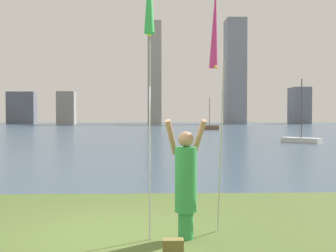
{
  "coord_description": "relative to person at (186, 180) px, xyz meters",
  "views": [
    {
      "loc": [
        0.91,
        -6.87,
        2.01
      ],
      "look_at": [
        1.4,
        10.53,
        1.57
      ],
      "focal_mm": 42.98,
      "sensor_mm": 36.0,
      "label": 1
    }
  ],
  "objects": [
    {
      "name": "kite_flag_left",
      "position": [
        -0.59,
        -0.26,
        2.79
      ],
      "size": [
        0.16,
        0.69,
        4.5
      ],
      "color": "#B2B2B7",
      "rests_on": "ground"
    },
    {
      "name": "skyline_tower_2",
      "position": [
        -0.95,
        95.34,
        11.73
      ],
      "size": [
        3.4,
        7.38,
        25.38
      ],
      "color": "gray",
      "rests_on": "ground"
    },
    {
      "name": "person",
      "position": [
        0.0,
        0.0,
        0.0
      ],
      "size": [
        0.72,
        0.53,
        1.96
      ],
      "rotation": [
        0.0,
        0.0,
        0.2
      ],
      "color": "green",
      "rests_on": "ground"
    },
    {
      "name": "skyline_tower_3",
      "position": [
        19.26,
        94.16,
        12.12
      ],
      "size": [
        4.87,
        5.93,
        26.17
      ],
      "color": "gray",
      "rests_on": "ground"
    },
    {
      "name": "kite_flag_right",
      "position": [
        0.59,
        0.81,
        2.6
      ],
      "size": [
        0.16,
        1.28,
        4.4
      ],
      "color": "#B2B2B7",
      "rests_on": "ground"
    },
    {
      "name": "skyline_tower_4",
      "position": [
        36.61,
        96.75,
        3.73
      ],
      "size": [
        4.29,
        6.22,
        9.39
      ],
      "color": "slate",
      "rests_on": "ground"
    },
    {
      "name": "skyline_tower_0",
      "position": [
        -34.34,
        95.29,
        3.07
      ],
      "size": [
        6.83,
        3.0,
        8.07
      ],
      "color": "#565B66",
      "rests_on": "ground"
    },
    {
      "name": "bag",
      "position": [
        -0.24,
        -0.78,
        -0.85
      ],
      "size": [
        0.3,
        0.17,
        0.23
      ],
      "color": "olive",
      "rests_on": "ground"
    },
    {
      "name": "sailboat_3",
      "position": [
        7.3,
        52.2,
        -0.6
      ],
      "size": [
        2.84,
        1.63,
        4.73
      ],
      "color": "brown",
      "rests_on": "ground"
    },
    {
      "name": "ground",
      "position": [
        -1.38,
        51.29,
        -1.02
      ],
      "size": [
        120.0,
        138.0,
        0.12
      ],
      "color": "#475B28"
    },
    {
      "name": "sailboat_7",
      "position": [
        10.35,
        23.16,
        -0.7
      ],
      "size": [
        2.69,
        2.7,
        4.77
      ],
      "color": "silver",
      "rests_on": "ground"
    },
    {
      "name": "skyline_tower_1",
      "position": [
        -22.37,
        91.57,
        3.0
      ],
      "size": [
        4.26,
        3.05,
        7.93
      ],
      "color": "gray",
      "rests_on": "ground"
    }
  ]
}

